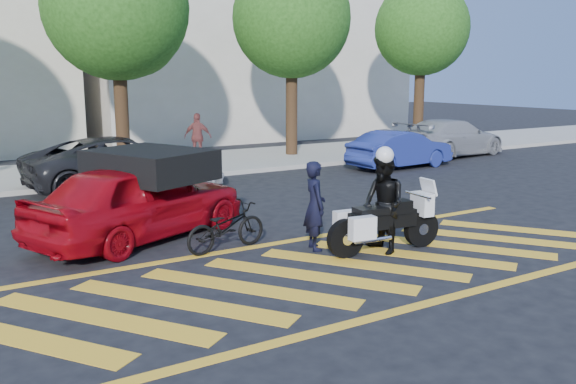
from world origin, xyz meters
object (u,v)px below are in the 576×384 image
bicycle (226,227)px  parked_right (400,149)px  police_motorcycle (383,222)px  parked_mid_left (121,162)px  officer_moto (383,204)px  red_convertible (140,200)px  parked_mid_right (158,167)px  parked_far_right (451,138)px  officer_bike (315,206)px

bicycle → parked_right: size_ratio=0.43×
police_motorcycle → parked_mid_left: parked_mid_left is taller
parked_mid_left → officer_moto: bearing=-171.6°
bicycle → police_motorcycle: 2.87m
parked_mid_left → bicycle: bearing=173.1°
parked_right → red_convertible: bearing=107.9°
red_convertible → officer_moto: bearing=-156.5°
bicycle → police_motorcycle: size_ratio=0.72×
parked_mid_right → parked_far_right: size_ratio=0.73×
officer_moto → parked_far_right: 13.97m
police_motorcycle → red_convertible: bearing=143.4°
police_motorcycle → red_convertible: 4.71m
parked_right → parked_far_right: bearing=-75.6°
officer_bike → parked_far_right: (11.79, 7.99, -0.09)m
police_motorcycle → officer_moto: officer_moto is taller
parked_mid_left → police_motorcycle: bearing=-171.5°
parked_mid_left → parked_right: parked_mid_left is taller
officer_bike → parked_mid_right: (-0.44, 7.20, -0.20)m
police_motorcycle → officer_moto: 0.33m
bicycle → parked_far_right: bearing=-70.8°
police_motorcycle → bicycle: bearing=152.1°
bicycle → parked_far_right: size_ratio=0.33×
police_motorcycle → red_convertible: size_ratio=0.51×
officer_bike → parked_mid_right: size_ratio=0.45×
officer_bike → red_convertible: size_ratio=0.36×
police_motorcycle → parked_mid_right: (-1.39, 8.00, 0.06)m
police_motorcycle → red_convertible: (-3.47, 3.19, 0.22)m
red_convertible → parked_far_right: size_ratio=0.91×
bicycle → red_convertible: red_convertible is taller
bicycle → parked_far_right: parked_far_right is taller
officer_moto → parked_mid_right: officer_moto is taller
bicycle → police_motorcycle: bearing=-133.3°
officer_moto → parked_mid_right: (-1.38, 8.00, -0.27)m
police_motorcycle → parked_far_right: size_ratio=0.46×
police_motorcycle → officer_bike: bearing=145.9°
officer_bike → officer_moto: officer_moto is taller
officer_moto → red_convertible: (-3.45, 3.19, -0.12)m
bicycle → red_convertible: size_ratio=0.37×
officer_bike → police_motorcycle: size_ratio=0.71×
police_motorcycle → parked_right: size_ratio=0.60×
red_convertible → parked_mid_right: red_convertible is taller
officer_moto → parked_right: (7.09, 7.52, -0.25)m
parked_mid_left → parked_right: (9.26, -1.29, -0.09)m
officer_moto → parked_mid_right: 8.13m
bicycle → parked_mid_right: size_ratio=0.46×
parked_right → parked_mid_right: bearing=82.2°
parked_right → parked_far_right: size_ratio=0.78×
parked_mid_right → parked_right: bearing=-88.2°
police_motorcycle → parked_far_right: (10.83, 8.80, 0.17)m
police_motorcycle → officer_moto: (-0.02, -0.00, 0.33)m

